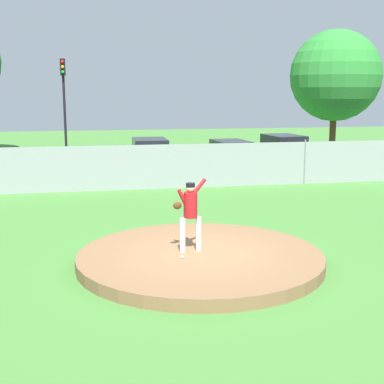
% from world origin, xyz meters
% --- Properties ---
extents(ground_plane, '(80.00, 80.00, 0.00)m').
position_xyz_m(ground_plane, '(0.00, 6.00, 0.00)').
color(ground_plane, '#427A33').
extents(asphalt_strip, '(44.00, 7.00, 0.01)m').
position_xyz_m(asphalt_strip, '(0.00, 14.50, 0.00)').
color(asphalt_strip, '#2B2B2D').
rests_on(asphalt_strip, ground_plane).
extents(pitchers_mound, '(5.72, 5.72, 0.28)m').
position_xyz_m(pitchers_mound, '(0.00, 0.00, 0.14)').
color(pitchers_mound, brown).
rests_on(pitchers_mound, ground_plane).
extents(pitcher_youth, '(0.79, 0.32, 1.73)m').
position_xyz_m(pitcher_youth, '(-0.21, 0.15, 1.28)').
color(pitcher_youth, silver).
rests_on(pitcher_youth, pitchers_mound).
extents(baseball, '(0.07, 0.07, 0.07)m').
position_xyz_m(baseball, '(-0.50, -0.38, 0.31)').
color(baseball, white).
rests_on(baseball, pitchers_mound).
extents(chainlink_fence, '(34.24, 0.07, 1.95)m').
position_xyz_m(chainlink_fence, '(0.00, 10.00, 0.92)').
color(chainlink_fence, gray).
rests_on(chainlink_fence, ground_plane).
extents(parked_car_silver, '(1.91, 4.51, 1.69)m').
position_xyz_m(parked_car_silver, '(0.61, 14.77, 0.81)').
color(parked_car_silver, '#B7BABF').
rests_on(parked_car_silver, ground_plane).
extents(parked_car_charcoal, '(2.09, 4.52, 1.79)m').
position_xyz_m(parked_car_charcoal, '(7.54, 14.42, 0.85)').
color(parked_car_charcoal, '#232328').
rests_on(parked_car_charcoal, ground_plane).
extents(parked_car_white, '(2.02, 4.55, 1.56)m').
position_xyz_m(parked_car_white, '(4.71, 14.37, 0.75)').
color(parked_car_white, silver).
rests_on(parked_car_white, ground_plane).
extents(traffic_cone_orange, '(0.40, 0.40, 0.55)m').
position_xyz_m(traffic_cone_orange, '(9.23, 11.88, 0.26)').
color(traffic_cone_orange, orange).
rests_on(traffic_cone_orange, asphalt_strip).
extents(traffic_light_near, '(0.28, 0.46, 5.76)m').
position_xyz_m(traffic_light_near, '(-3.61, 18.78, 3.87)').
color(traffic_light_near, black).
rests_on(traffic_light_near, ground_plane).
extents(tree_leaning_west, '(5.88, 5.88, 7.98)m').
position_xyz_m(tree_leaning_west, '(13.53, 21.09, 5.03)').
color(tree_leaning_west, '#4C331E').
rests_on(tree_leaning_west, ground_plane).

